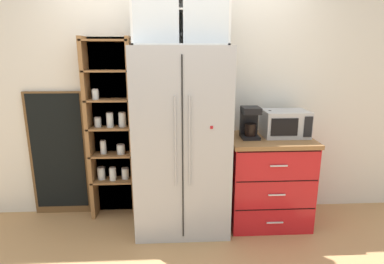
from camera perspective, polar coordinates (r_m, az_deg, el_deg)
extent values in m
plane|color=tan|center=(3.39, -1.75, -16.33)|extent=(10.70, 10.70, 0.00)
cube|color=silver|center=(3.35, -2.08, 6.55)|extent=(5.00, 0.10, 2.55)
cube|color=#ADAFB5|center=(3.04, -1.88, -1.65)|extent=(0.89, 0.68, 1.78)
cube|color=black|center=(2.71, -1.72, -3.61)|extent=(0.01, 0.01, 1.64)
cylinder|color=#ADAFB5|center=(2.68, -3.01, -1.89)|extent=(0.02, 0.02, 0.80)
cylinder|color=#ADAFB5|center=(2.68, -0.45, -1.86)|extent=(0.02, 0.02, 0.80)
cube|color=#A8161C|center=(2.67, 3.58, 0.84)|extent=(0.02, 0.01, 0.02)
cube|color=brown|center=(3.44, -14.13, 0.61)|extent=(0.52, 0.04, 1.87)
cube|color=olive|center=(3.38, -18.16, 0.07)|extent=(0.04, 0.21, 1.87)
cube|color=olive|center=(3.29, -10.79, 0.17)|extent=(0.04, 0.21, 1.87)
cube|color=olive|center=(3.49, -13.98, -8.49)|extent=(0.46, 0.21, 0.02)
cylinder|color=silver|center=(3.51, -16.12, -7.28)|extent=(0.08, 0.08, 0.12)
cylinder|color=#2D2D2D|center=(3.52, -16.09, -7.55)|extent=(0.07, 0.07, 0.08)
cylinder|color=#B2B2B7|center=(3.49, -16.19, -6.25)|extent=(0.08, 0.08, 0.01)
cylinder|color=silver|center=(3.45, -14.18, -7.45)|extent=(0.07, 0.07, 0.13)
cylinder|color=#CCB78C|center=(3.46, -14.16, -7.76)|extent=(0.06, 0.06, 0.09)
cylinder|color=#B2B2B7|center=(3.42, -14.26, -6.32)|extent=(0.07, 0.07, 0.01)
cylinder|color=silver|center=(3.46, -12.01, -7.43)|extent=(0.08, 0.08, 0.11)
cylinder|color=#B77A38|center=(3.47, -12.00, -7.68)|extent=(0.07, 0.07, 0.07)
cylinder|color=#B2B2B7|center=(3.44, -12.06, -6.49)|extent=(0.07, 0.07, 0.01)
cube|color=olive|center=(3.39, -14.26, -4.00)|extent=(0.46, 0.21, 0.02)
cylinder|color=silver|center=(3.40, -15.79, -2.73)|extent=(0.06, 0.06, 0.13)
cylinder|color=white|center=(3.41, -15.77, -3.05)|extent=(0.05, 0.05, 0.09)
cylinder|color=#B2B2B7|center=(3.38, -15.87, -1.56)|extent=(0.06, 0.06, 0.01)
cylinder|color=silver|center=(3.36, -12.78, -3.13)|extent=(0.08, 0.08, 0.09)
cylinder|color=brown|center=(3.36, -12.76, -3.35)|extent=(0.07, 0.07, 0.06)
cylinder|color=#B2B2B7|center=(3.35, -12.82, -2.29)|extent=(0.08, 0.08, 0.01)
cube|color=olive|center=(3.32, -14.56, 0.72)|extent=(0.46, 0.21, 0.02)
cylinder|color=silver|center=(3.35, -16.72, 1.66)|extent=(0.07, 0.07, 0.09)
cylinder|color=#E0C67F|center=(3.35, -16.70, 1.43)|extent=(0.06, 0.06, 0.06)
cylinder|color=#B2B2B7|center=(3.34, -16.78, 2.52)|extent=(0.07, 0.07, 0.01)
cylinder|color=silver|center=(3.30, -14.66, 2.03)|extent=(0.07, 0.07, 0.14)
cylinder|color=beige|center=(3.30, -14.64, 1.67)|extent=(0.06, 0.06, 0.10)
cylinder|color=#B2B2B7|center=(3.28, -14.74, 3.33)|extent=(0.07, 0.07, 0.01)
cylinder|color=silver|center=(3.29, -12.52, 2.13)|extent=(0.08, 0.08, 0.14)
cylinder|color=white|center=(3.29, -12.50, 1.77)|extent=(0.07, 0.07, 0.09)
cylinder|color=#B2B2B7|center=(3.28, -12.59, 3.42)|extent=(0.07, 0.07, 0.01)
cube|color=olive|center=(3.27, -14.87, 5.63)|extent=(0.46, 0.21, 0.02)
cylinder|color=silver|center=(3.27, -17.12, 6.47)|extent=(0.07, 0.07, 0.09)
cylinder|color=#382316|center=(3.27, -17.11, 6.23)|extent=(0.06, 0.06, 0.06)
cylinder|color=#B2B2B7|center=(3.26, -17.19, 7.39)|extent=(0.06, 0.06, 0.01)
cube|color=olive|center=(3.24, -15.19, 10.66)|extent=(0.46, 0.21, 0.02)
cube|color=olive|center=(3.24, -15.53, 15.73)|extent=(0.46, 0.21, 0.02)
cube|color=red|center=(3.36, 13.49, -8.73)|extent=(0.79, 0.61, 0.86)
cube|color=olive|center=(3.22, 13.94, -1.30)|extent=(0.82, 0.64, 0.04)
cube|color=black|center=(3.16, 14.91, -13.45)|extent=(0.77, 0.00, 0.01)
cube|color=silver|center=(3.22, 14.81, -15.62)|extent=(0.16, 0.01, 0.01)
cube|color=black|center=(3.04, 15.25, -8.63)|extent=(0.77, 0.00, 0.01)
cube|color=silver|center=(3.09, 15.15, -10.96)|extent=(0.16, 0.01, 0.01)
cube|color=black|center=(2.95, 15.61, -3.46)|extent=(0.77, 0.00, 0.01)
cube|color=silver|center=(2.98, 15.50, -5.94)|extent=(0.16, 0.01, 0.01)
cube|color=#ADAFB5|center=(3.28, 16.49, 1.52)|extent=(0.44, 0.32, 0.26)
cube|color=black|center=(3.11, 16.44, 0.85)|extent=(0.26, 0.01, 0.17)
cube|color=black|center=(3.19, 20.33, 0.88)|extent=(0.08, 0.01, 0.20)
cube|color=black|center=(3.14, 10.44, -0.85)|extent=(0.17, 0.20, 0.03)
cube|color=black|center=(3.17, 10.25, 1.83)|extent=(0.17, 0.06, 0.30)
cube|color=black|center=(3.08, 10.65, 3.92)|extent=(0.17, 0.20, 0.06)
cylinder|color=black|center=(3.11, 10.54, 0.44)|extent=(0.11, 0.11, 0.12)
cylinder|color=silver|center=(3.15, 14.32, -0.37)|extent=(0.08, 0.08, 0.10)
torus|color=silver|center=(3.16, 15.21, -0.26)|extent=(0.05, 0.01, 0.05)
cylinder|color=navy|center=(3.24, 13.79, 0.84)|extent=(0.06, 0.06, 0.18)
cone|color=navy|center=(3.22, 13.89, 2.50)|extent=(0.06, 0.06, 0.04)
cylinder|color=navy|center=(3.22, 13.92, 3.03)|extent=(0.02, 0.02, 0.07)
cylinder|color=black|center=(3.21, 13.96, 3.73)|extent=(0.03, 0.03, 0.01)
cylinder|color=brown|center=(3.19, 14.09, 0.42)|extent=(0.06, 0.06, 0.16)
cone|color=brown|center=(3.17, 14.18, 1.94)|extent=(0.06, 0.06, 0.04)
cylinder|color=brown|center=(3.16, 14.22, 2.47)|extent=(0.02, 0.02, 0.07)
cylinder|color=black|center=(3.15, 14.26, 3.18)|extent=(0.03, 0.03, 0.01)
cube|color=silver|center=(3.12, -2.14, 20.76)|extent=(0.85, 0.02, 0.60)
cube|color=silver|center=(2.95, -2.03, 15.51)|extent=(0.85, 0.32, 0.02)
cube|color=silver|center=(2.99, -10.64, 20.83)|extent=(0.02, 0.32, 0.60)
cube|color=silver|center=(3.01, 6.43, 20.94)|extent=(0.02, 0.32, 0.60)
cube|color=silver|center=(2.97, -2.09, 21.10)|extent=(0.82, 0.30, 0.02)
cube|color=silver|center=(2.82, -6.67, 21.39)|extent=(0.39, 0.01, 0.56)
cube|color=silver|center=(2.83, 2.61, 21.45)|extent=(0.39, 0.01, 0.56)
cylinder|color=silver|center=(2.96, -8.04, 15.62)|extent=(0.05, 0.05, 0.00)
cylinder|color=silver|center=(2.96, -8.06, 16.26)|extent=(0.01, 0.01, 0.07)
cone|color=silver|center=(2.96, -8.11, 17.41)|extent=(0.06, 0.06, 0.05)
cylinder|color=silver|center=(2.95, -2.04, 15.75)|extent=(0.05, 0.05, 0.00)
cylinder|color=silver|center=(2.95, -2.04, 16.39)|extent=(0.01, 0.01, 0.07)
cone|color=silver|center=(2.95, -2.05, 17.55)|extent=(0.06, 0.06, 0.05)
cylinder|color=silver|center=(2.97, 3.95, 15.71)|extent=(0.05, 0.05, 0.00)
cylinder|color=silver|center=(2.97, 3.96, 16.35)|extent=(0.01, 0.01, 0.07)
cone|color=silver|center=(2.98, 3.98, 17.50)|extent=(0.06, 0.06, 0.05)
cylinder|color=white|center=(2.98, -7.39, 21.76)|extent=(0.06, 0.06, 0.07)
cylinder|color=white|center=(2.98, -2.09, 21.87)|extent=(0.06, 0.06, 0.07)
cylinder|color=white|center=(2.99, 3.19, 21.82)|extent=(0.06, 0.06, 0.07)
cube|color=brown|center=(3.63, -23.01, -3.77)|extent=(0.60, 0.04, 1.34)
cube|color=black|center=(3.61, -23.16, -3.41)|extent=(0.54, 0.01, 1.24)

